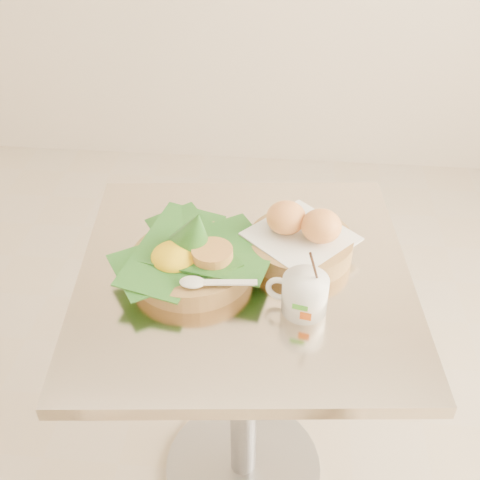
# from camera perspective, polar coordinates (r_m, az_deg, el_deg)

# --- Properties ---
(floor) EXTENTS (3.60, 3.60, 0.00)m
(floor) POSITION_cam_1_polar(r_m,az_deg,el_deg) (1.85, -4.28, -20.97)
(floor) COLOR beige
(floor) RESTS_ON ground
(cafe_table) EXTENTS (0.77, 0.77, 0.75)m
(cafe_table) POSITION_cam_1_polar(r_m,az_deg,el_deg) (1.43, 0.37, -9.74)
(cafe_table) COLOR gray
(cafe_table) RESTS_ON floor
(rice_basket) EXTENTS (0.32, 0.32, 0.16)m
(rice_basket) POSITION_cam_1_polar(r_m,az_deg,el_deg) (1.25, -4.61, -1.47)
(rice_basket) COLOR #AC804A
(rice_basket) RESTS_ON cafe_table
(bread_basket) EXTENTS (0.27, 0.27, 0.12)m
(bread_basket) POSITION_cam_1_polar(r_m,az_deg,el_deg) (1.30, 5.84, 0.18)
(bread_basket) COLOR #AC804A
(bread_basket) RESTS_ON cafe_table
(coffee_mug) EXTENTS (0.12, 0.09, 0.15)m
(coffee_mug) POSITION_cam_1_polar(r_m,az_deg,el_deg) (1.17, 6.05, -5.07)
(coffee_mug) COLOR white
(coffee_mug) RESTS_ON cafe_table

